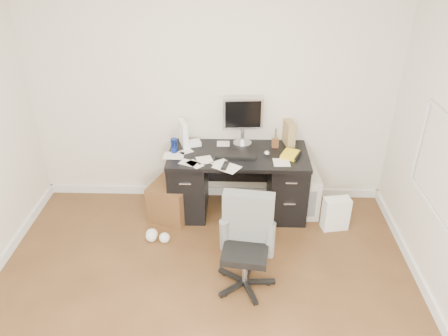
# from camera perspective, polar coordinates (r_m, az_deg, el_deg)

# --- Properties ---
(ground) EXTENTS (4.00, 4.00, 0.00)m
(ground) POSITION_cam_1_polar(r_m,az_deg,el_deg) (3.87, -3.09, -19.84)
(ground) COLOR #472B16
(ground) RESTS_ON ground
(room_shell) EXTENTS (4.02, 4.02, 2.71)m
(room_shell) POSITION_cam_1_polar(r_m,az_deg,el_deg) (2.84, -3.30, 2.82)
(room_shell) COLOR silver
(room_shell) RESTS_ON ground
(desk) EXTENTS (1.50, 0.70, 0.75)m
(desk) POSITION_cam_1_polar(r_m,az_deg,el_deg) (4.86, 1.81, -1.74)
(desk) COLOR black
(desk) RESTS_ON ground
(loose_papers) EXTENTS (1.10, 0.60, 0.00)m
(loose_papers) POSITION_cam_1_polar(r_m,az_deg,el_deg) (4.64, -0.60, 1.65)
(loose_papers) COLOR white
(loose_papers) RESTS_ON desk
(lcd_monitor) EXTENTS (0.45, 0.28, 0.55)m
(lcd_monitor) POSITION_cam_1_polar(r_m,az_deg,el_deg) (4.77, 2.47, 6.12)
(lcd_monitor) COLOR silver
(lcd_monitor) RESTS_ON desk
(keyboard) EXTENTS (0.44, 0.18, 0.02)m
(keyboard) POSITION_cam_1_polar(r_m,az_deg,el_deg) (4.64, 1.56, 1.75)
(keyboard) COLOR black
(keyboard) RESTS_ON desk
(computer_mouse) EXTENTS (0.08, 0.08, 0.07)m
(computer_mouse) POSITION_cam_1_polar(r_m,az_deg,el_deg) (4.64, 5.60, 1.90)
(computer_mouse) COLOR silver
(computer_mouse) RESTS_ON desk
(travel_mug) EXTENTS (0.08, 0.08, 0.16)m
(travel_mug) POSITION_cam_1_polar(r_m,az_deg,el_deg) (4.71, -6.55, 2.94)
(travel_mug) COLOR navy
(travel_mug) RESTS_ON desk
(white_binder) EXTENTS (0.19, 0.27, 0.28)m
(white_binder) POSITION_cam_1_polar(r_m,az_deg,el_deg) (4.83, -5.33, 4.52)
(white_binder) COLOR white
(white_binder) RESTS_ON desk
(magazine_file) EXTENTS (0.16, 0.25, 0.27)m
(magazine_file) POSITION_cam_1_polar(r_m,az_deg,el_deg) (4.89, 8.47, 4.59)
(magazine_file) COLOR #A0804D
(magazine_file) RESTS_ON desk
(pen_cup) EXTENTS (0.09, 0.09, 0.21)m
(pen_cup) POSITION_cam_1_polar(r_m,az_deg,el_deg) (4.81, 6.73, 3.89)
(pen_cup) COLOR brown
(pen_cup) RESTS_ON desk
(yellow_book) EXTENTS (0.24, 0.26, 0.04)m
(yellow_book) POSITION_cam_1_polar(r_m,az_deg,el_deg) (4.68, 8.70, 1.75)
(yellow_book) COLOR yellow
(yellow_book) RESTS_ON desk
(paper_remote) EXTENTS (0.33, 0.31, 0.02)m
(paper_remote) POSITION_cam_1_polar(r_m,az_deg,el_deg) (4.42, 0.38, 0.23)
(paper_remote) COLOR white
(paper_remote) RESTS_ON desk
(office_chair) EXTENTS (0.58, 0.58, 0.91)m
(office_chair) POSITION_cam_1_polar(r_m,az_deg,el_deg) (3.87, 2.84, -10.18)
(office_chair) COLOR #505351
(office_chair) RESTS_ON ground
(pc_tower) EXTENTS (0.25, 0.50, 0.49)m
(pc_tower) POSITION_cam_1_polar(r_m,az_deg,el_deg) (5.05, 10.73, -3.03)
(pc_tower) COLOR beige
(pc_tower) RESTS_ON ground
(shopping_bag) EXTENTS (0.31, 0.24, 0.38)m
(shopping_bag) POSITION_cam_1_polar(r_m,az_deg,el_deg) (4.86, 14.39, -5.79)
(shopping_bag) COLOR white
(shopping_bag) RESTS_ON ground
(wicker_basket) EXTENTS (0.54, 0.54, 0.42)m
(wicker_basket) POSITION_cam_1_polar(r_m,az_deg,el_deg) (4.91, -6.84, -4.24)
(wicker_basket) COLOR #4C2C16
(wicker_basket) RESTS_ON ground
(desk_printer) EXTENTS (0.30, 0.25, 0.17)m
(desk_printer) POSITION_cam_1_polar(r_m,az_deg,el_deg) (5.24, 10.54, -3.75)
(desk_printer) COLOR slate
(desk_printer) RESTS_ON ground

